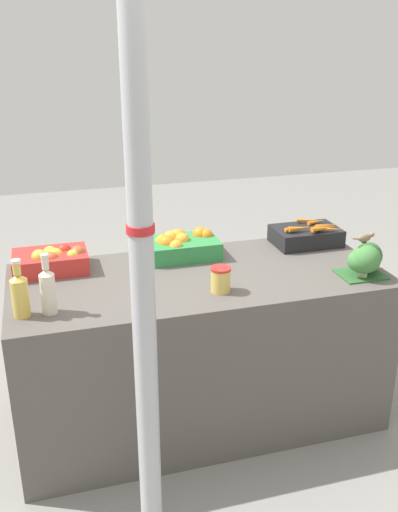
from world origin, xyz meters
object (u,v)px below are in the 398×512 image
at_px(apple_crate, 52,260).
at_px(juice_bottle_golden, 20,293).
at_px(pickle_jar, 221,279).
at_px(sparrow_bird, 365,237).
at_px(carrot_crate, 307,235).
at_px(support_pole, 141,239).
at_px(broccoli_pile, 365,259).
at_px(juice_bottle_cloudy, 48,289).
at_px(orange_crate, 182,245).

relative_size(apple_crate, juice_bottle_golden, 1.42).
relative_size(pickle_jar, sparrow_bird, 0.88).
relative_size(carrot_crate, pickle_jar, 3.07).
xyz_separation_m(support_pole, pickle_jar, (0.45, 0.50, -0.42)).
bearing_deg(broccoli_pile, apple_crate, 161.76).
xyz_separation_m(support_pole, apple_crate, (-0.29, 0.97, -0.42)).
height_order(support_pole, carrot_crate, support_pole).
relative_size(apple_crate, sparrow_bird, 2.70).
distance_m(apple_crate, broccoli_pile, 1.55).
bearing_deg(carrot_crate, support_pole, -138.96).
xyz_separation_m(apple_crate, sparrow_bird, (1.47, -0.48, 0.14)).
relative_size(broccoli_pile, juice_bottle_cloudy, 0.85).
bearing_deg(apple_crate, orange_crate, 1.18).
bearing_deg(juice_bottle_golden, sparrow_bird, -0.32).
bearing_deg(juice_bottle_golden, support_pole, -49.09).
relative_size(juice_bottle_golden, juice_bottle_cloudy, 0.95).
distance_m(support_pole, pickle_jar, 0.80).
relative_size(apple_crate, carrot_crate, 1.00).
bearing_deg(support_pole, sparrow_bird, 22.58).
distance_m(apple_crate, carrot_crate, 1.40).
height_order(juice_bottle_golden, sparrow_bird, juice_bottle_golden).
bearing_deg(pickle_jar, carrot_crate, 35.11).
bearing_deg(sparrow_bird, broccoli_pile, -44.05).
xyz_separation_m(support_pole, sparrow_bird, (1.18, 0.49, -0.28)).
distance_m(support_pole, carrot_crate, 1.54).
distance_m(support_pole, juice_bottle_cloudy, 0.70).
relative_size(orange_crate, juice_bottle_cloudy, 1.36).
relative_size(orange_crate, broccoli_pile, 1.59).
relative_size(support_pole, apple_crate, 7.15).
xyz_separation_m(carrot_crate, pickle_jar, (-0.66, -0.47, 0.01)).
xyz_separation_m(apple_crate, broccoli_pile, (1.48, -0.49, 0.03)).
height_order(support_pole, pickle_jar, support_pole).
distance_m(carrot_crate, broccoli_pile, 0.49).
bearing_deg(carrot_crate, sparrow_bird, -82.06).
bearing_deg(juice_bottle_cloudy, broccoli_pile, -0.60).
height_order(carrot_crate, sparrow_bird, sparrow_bird).
bearing_deg(broccoli_pile, pickle_jar, 178.47).
distance_m(orange_crate, juice_bottle_golden, 0.96).
height_order(orange_crate, pickle_jar, orange_crate).
xyz_separation_m(broccoli_pile, pickle_jar, (-0.74, 0.02, -0.02)).
bearing_deg(orange_crate, apple_crate, -178.82).
bearing_deg(carrot_crate, juice_bottle_golden, -163.12).
xyz_separation_m(orange_crate, sparrow_bird, (0.79, -0.49, 0.14)).
bearing_deg(juice_bottle_cloudy, support_pole, -57.47).
bearing_deg(juice_bottle_golden, broccoli_pile, -0.56).
relative_size(apple_crate, broccoli_pile, 1.59).
relative_size(support_pole, juice_bottle_cloudy, 9.71).
distance_m(orange_crate, pickle_jar, 0.48).
relative_size(juice_bottle_cloudy, pickle_jar, 2.26).
xyz_separation_m(apple_crate, juice_bottle_cloudy, (-0.03, -0.47, 0.05)).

